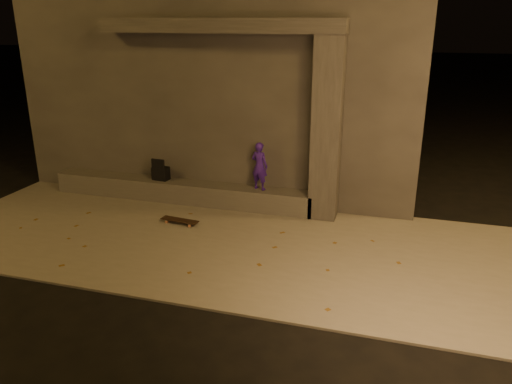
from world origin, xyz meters
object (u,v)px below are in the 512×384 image
(column, at_px, (327,130))
(backpack, at_px, (161,172))
(skateboarder, at_px, (260,166))
(skateboard, at_px, (180,220))

(column, bearing_deg, backpack, 180.00)
(skateboarder, relative_size, backpack, 2.03)
(backpack, xyz_separation_m, skateboard, (1.01, -1.24, -0.55))
(column, relative_size, skateboard, 4.50)
(column, bearing_deg, skateboard, -154.95)
(skateboarder, distance_m, backpack, 2.32)
(skateboard, bearing_deg, column, 31.33)
(skateboarder, xyz_separation_m, skateboard, (-1.29, -1.24, -0.89))
(backpack, distance_m, skateboard, 1.69)
(skateboarder, relative_size, skateboard, 1.27)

